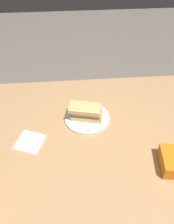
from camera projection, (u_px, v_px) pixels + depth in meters
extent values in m
plane|color=#70665B|center=(98.00, 208.00, 1.72)|extent=(8.00, 8.00, 0.00)
cube|color=tan|center=(103.00, 144.00, 1.20)|extent=(1.58, 1.11, 0.04)
cylinder|color=#977049|center=(0.00, 134.00, 1.77)|extent=(0.07, 0.07, 0.73)
cylinder|color=white|center=(87.00, 118.00, 1.31)|extent=(0.25, 0.25, 0.01)
cube|color=#DBB26B|center=(87.00, 115.00, 1.30)|extent=(0.19, 0.13, 0.02)
cube|color=#599E3F|center=(87.00, 113.00, 1.29)|extent=(0.18, 0.12, 0.01)
cube|color=#C6727A|center=(87.00, 111.00, 1.28)|extent=(0.17, 0.12, 0.02)
cube|color=yellow|center=(87.00, 110.00, 1.27)|extent=(0.16, 0.11, 0.01)
cube|color=#DBB26B|center=(85.00, 108.00, 1.26)|extent=(0.19, 0.13, 0.02)
cube|color=white|center=(30.00, 142.00, 1.19)|extent=(0.17, 0.17, 0.01)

